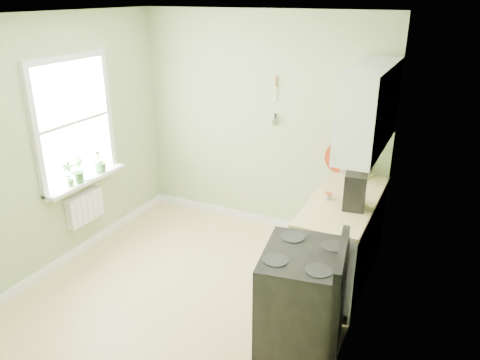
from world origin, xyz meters
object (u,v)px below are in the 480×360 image
at_px(stand_mixer, 363,160).
at_px(kettle, 343,165).
at_px(stove, 302,301).
at_px(coffee_maker, 355,192).

height_order(stand_mixer, kettle, stand_mixer).
bearing_deg(kettle, stand_mixer, 5.86).
bearing_deg(stove, coffee_maker, 82.54).
relative_size(stand_mixer, kettle, 2.43).
xyz_separation_m(kettle, coffee_maker, (0.33, -0.91, 0.08)).
bearing_deg(stove, kettle, 95.62).
bearing_deg(coffee_maker, stand_mixer, 97.30).
bearing_deg(coffee_maker, stove, -97.46).
relative_size(kettle, coffee_maker, 0.50).
xyz_separation_m(stove, coffee_maker, (0.14, 1.06, 0.60)).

